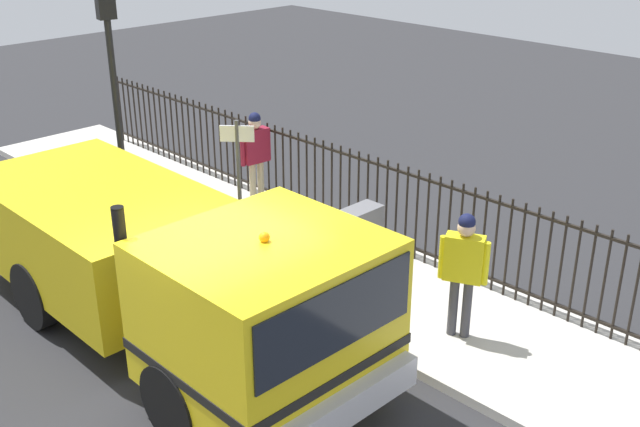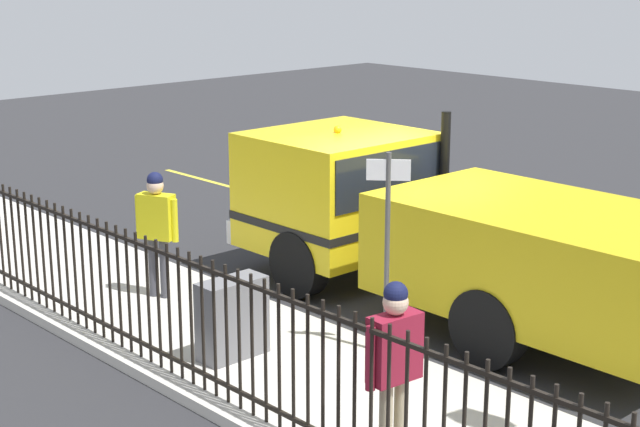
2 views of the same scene
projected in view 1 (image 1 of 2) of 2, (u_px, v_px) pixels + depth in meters
ground_plane at (199, 377)px, 9.50m from camera, size 44.84×44.84×0.00m
sidewalk_slab at (370, 285)px, 11.55m from camera, size 2.61×20.38×0.13m
work_truck at (175, 266)px, 9.59m from camera, size 2.44×6.96×2.52m
worker_standing at (464, 263)px, 9.73m from camera, size 0.41×0.59×1.75m
pedestrian_distant at (256, 149)px, 13.86m from camera, size 0.65×0.27×1.77m
iron_fence at (417, 215)px, 11.91m from camera, size 0.04×17.36×1.51m
traffic_light_near at (110, 42)px, 13.18m from camera, size 0.33×0.26×4.24m
utility_cabinet at (357, 237)px, 11.85m from camera, size 0.82×0.37×0.94m
street_sign at (239, 179)px, 11.28m from camera, size 0.35×0.39×2.40m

